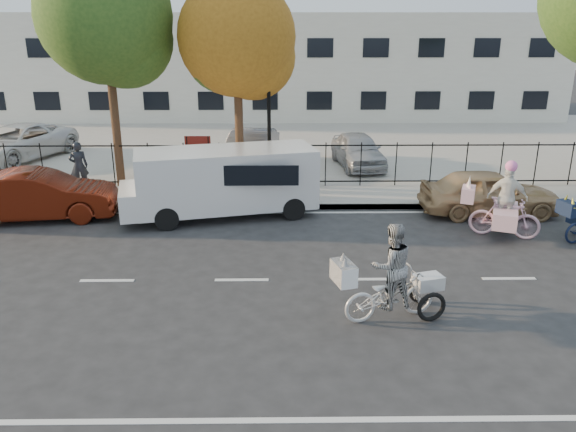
{
  "coord_description": "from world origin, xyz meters",
  "views": [
    {
      "loc": [
        0.9,
        -11.39,
        5.42
      ],
      "look_at": [
        1.05,
        1.2,
        1.1
      ],
      "focal_mm": 35.0,
      "sensor_mm": 36.0,
      "label": 1
    }
  ],
  "objects_px": {
    "gold_sedan": "(489,192)",
    "lot_car_c": "(250,150)",
    "red_sedan": "(39,195)",
    "lamppost": "(269,100)",
    "unicorn_bike": "(504,209)",
    "lot_car_d": "(358,150)",
    "white_van": "(223,180)",
    "pedestrian": "(79,166)",
    "zebra_trike": "(391,282)",
    "lot_car_b": "(18,143)"
  },
  "relations": [
    {
      "from": "red_sedan",
      "to": "pedestrian",
      "type": "relative_size",
      "value": 2.68
    },
    {
      "from": "lot_car_d",
      "to": "white_van",
      "type": "bearing_deg",
      "value": -138.2
    },
    {
      "from": "gold_sedan",
      "to": "red_sedan",
      "type": "bearing_deg",
      "value": 90.67
    },
    {
      "from": "zebra_trike",
      "to": "pedestrian",
      "type": "xyz_separation_m",
      "value": [
        -8.81,
        8.51,
        0.21
      ]
    },
    {
      "from": "lot_car_c",
      "to": "zebra_trike",
      "type": "bearing_deg",
      "value": -64.15
    },
    {
      "from": "zebra_trike",
      "to": "lot_car_d",
      "type": "bearing_deg",
      "value": -20.49
    },
    {
      "from": "lamppost",
      "to": "unicorn_bike",
      "type": "height_order",
      "value": "lamppost"
    },
    {
      "from": "gold_sedan",
      "to": "lot_car_c",
      "type": "distance_m",
      "value": 9.0
    },
    {
      "from": "lot_car_d",
      "to": "gold_sedan",
      "type": "bearing_deg",
      "value": -66.94
    },
    {
      "from": "unicorn_bike",
      "to": "zebra_trike",
      "type": "bearing_deg",
      "value": 160.01
    },
    {
      "from": "red_sedan",
      "to": "lot_car_c",
      "type": "bearing_deg",
      "value": -54.32
    },
    {
      "from": "lamppost",
      "to": "pedestrian",
      "type": "xyz_separation_m",
      "value": [
        -6.33,
        0.0,
        -2.15
      ]
    },
    {
      "from": "unicorn_bike",
      "to": "lot_car_d",
      "type": "relative_size",
      "value": 0.56
    },
    {
      "from": "lot_car_c",
      "to": "lot_car_d",
      "type": "height_order",
      "value": "lot_car_c"
    },
    {
      "from": "lot_car_b",
      "to": "lot_car_c",
      "type": "xyz_separation_m",
      "value": [
        9.53,
        -1.53,
        0.01
      ]
    },
    {
      "from": "gold_sedan",
      "to": "lot_car_b",
      "type": "bearing_deg",
      "value": 67.82
    },
    {
      "from": "zebra_trike",
      "to": "lot_car_b",
      "type": "distance_m",
      "value": 18.19
    },
    {
      "from": "zebra_trike",
      "to": "lot_car_d",
      "type": "relative_size",
      "value": 0.6
    },
    {
      "from": "gold_sedan",
      "to": "pedestrian",
      "type": "height_order",
      "value": "pedestrian"
    },
    {
      "from": "red_sedan",
      "to": "pedestrian",
      "type": "bearing_deg",
      "value": -13.9
    },
    {
      "from": "zebra_trike",
      "to": "red_sedan",
      "type": "relative_size",
      "value": 0.52
    },
    {
      "from": "pedestrian",
      "to": "zebra_trike",
      "type": "bearing_deg",
      "value": 113.24
    },
    {
      "from": "unicorn_bike",
      "to": "white_van",
      "type": "xyz_separation_m",
      "value": [
        -7.61,
        1.88,
        0.33
      ]
    },
    {
      "from": "unicorn_bike",
      "to": "white_van",
      "type": "bearing_deg",
      "value": 97.47
    },
    {
      "from": "zebra_trike",
      "to": "lamppost",
      "type": "bearing_deg",
      "value": 0.06
    },
    {
      "from": "lamppost",
      "to": "gold_sedan",
      "type": "relative_size",
      "value": 1.08
    },
    {
      "from": "red_sedan",
      "to": "lot_car_d",
      "type": "xyz_separation_m",
      "value": [
        9.98,
        5.7,
        0.08
      ]
    },
    {
      "from": "red_sedan",
      "to": "lot_car_c",
      "type": "distance_m",
      "value": 7.98
    },
    {
      "from": "lot_car_c",
      "to": "lot_car_d",
      "type": "bearing_deg",
      "value": 13.27
    },
    {
      "from": "red_sedan",
      "to": "lot_car_c",
      "type": "relative_size",
      "value": 1.0
    },
    {
      "from": "white_van",
      "to": "gold_sedan",
      "type": "distance_m",
      "value": 7.89
    },
    {
      "from": "unicorn_bike",
      "to": "lot_car_d",
      "type": "bearing_deg",
      "value": 43.17
    },
    {
      "from": "lamppost",
      "to": "pedestrian",
      "type": "relative_size",
      "value": 2.66
    },
    {
      "from": "zebra_trike",
      "to": "white_van",
      "type": "bearing_deg",
      "value": 15.3
    },
    {
      "from": "gold_sedan",
      "to": "zebra_trike",
      "type": "bearing_deg",
      "value": 146.23
    },
    {
      "from": "white_van",
      "to": "gold_sedan",
      "type": "bearing_deg",
      "value": -13.47
    },
    {
      "from": "lot_car_c",
      "to": "lot_car_d",
      "type": "relative_size",
      "value": 1.15
    },
    {
      "from": "white_van",
      "to": "red_sedan",
      "type": "distance_m",
      "value": 5.32
    },
    {
      "from": "white_van",
      "to": "lot_car_b",
      "type": "xyz_separation_m",
      "value": [
        -9.0,
        6.72,
        -0.25
      ]
    },
    {
      "from": "lamppost",
      "to": "white_van",
      "type": "bearing_deg",
      "value": -119.93
    },
    {
      "from": "pedestrian",
      "to": "lot_car_d",
      "type": "distance_m",
      "value": 10.18
    },
    {
      "from": "gold_sedan",
      "to": "lot_car_b",
      "type": "distance_m",
      "value": 18.17
    },
    {
      "from": "zebra_trike",
      "to": "red_sedan",
      "type": "bearing_deg",
      "value": 40.65
    },
    {
      "from": "lamppost",
      "to": "unicorn_bike",
      "type": "distance_m",
      "value": 7.9
    },
    {
      "from": "red_sedan",
      "to": "lot_car_b",
      "type": "relative_size",
      "value": 0.86
    },
    {
      "from": "unicorn_bike",
      "to": "pedestrian",
      "type": "height_order",
      "value": "unicorn_bike"
    },
    {
      "from": "pedestrian",
      "to": "lot_car_d",
      "type": "bearing_deg",
      "value": 175.19
    },
    {
      "from": "lot_car_d",
      "to": "unicorn_bike",
      "type": "bearing_deg",
      "value": -75.58
    },
    {
      "from": "lamppost",
      "to": "red_sedan",
      "type": "distance_m",
      "value": 7.49
    },
    {
      "from": "gold_sedan",
      "to": "lot_car_d",
      "type": "height_order",
      "value": "lot_car_d"
    }
  ]
}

